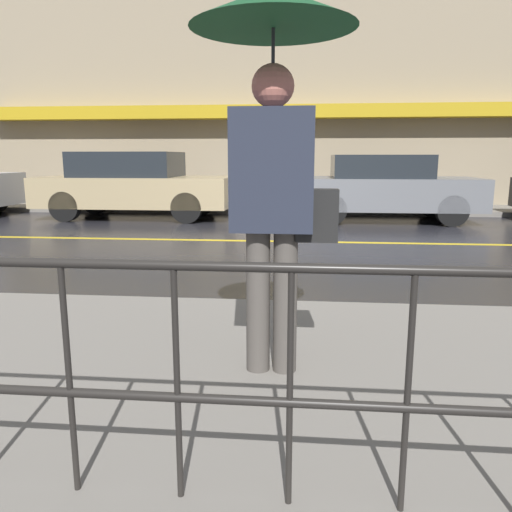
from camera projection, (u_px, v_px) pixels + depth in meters
The scene contains 9 objects.
ground_plane at pixel (276, 241), 8.43m from camera, with size 80.00×80.00×0.00m, color black.
sidewalk_near at pixel (229, 374), 3.13m from camera, with size 28.00×2.96×0.12m.
sidewalk_far at pixel (287, 209), 13.22m from camera, with size 28.00×1.98×0.12m.
lane_marking at pixel (276, 241), 8.43m from camera, with size 25.20×0.12×0.01m.
building_storefront at pixel (290, 89), 13.69m from camera, with size 28.00×0.85×6.54m.
railing_foreground at pixel (176, 351), 1.81m from camera, with size 12.00×0.04×0.93m.
pedestrian at pixel (274, 99), 2.75m from camera, with size 0.91×0.91×2.17m.
car_tan at pixel (135, 185), 11.52m from camera, with size 4.39×1.84×1.51m.
car_grey at pixel (384, 187), 10.99m from camera, with size 3.95×1.82×1.45m.
Camera 1 is at (0.45, -8.31, 1.40)m, focal length 35.00 mm.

